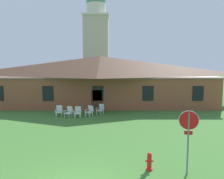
% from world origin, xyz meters
% --- Properties ---
extents(brick_building, '(26.13, 10.40, 5.69)m').
position_xyz_m(brick_building, '(-0.00, 19.86, 2.90)').
color(brick_building, brown).
rests_on(brick_building, ground).
extents(dome_tower, '(5.18, 5.18, 20.17)m').
position_xyz_m(dome_tower, '(-1.75, 37.84, 9.26)').
color(dome_tower, '#BCB29E').
rests_on(dome_tower, ground).
extents(stop_sign, '(0.79, 0.21, 2.70)m').
position_xyz_m(stop_sign, '(4.55, 1.76, 1.92)').
color(stop_sign, slate).
rests_on(stop_sign, ground).
extents(lawn_chair_by_porch, '(0.69, 0.73, 0.96)m').
position_xyz_m(lawn_chair_by_porch, '(-3.36, 12.43, 0.50)').
color(lawn_chair_by_porch, white).
rests_on(lawn_chair_by_porch, ground).
extents(lawn_chair_near_door, '(0.77, 0.82, 0.96)m').
position_xyz_m(lawn_chair_near_door, '(-2.40, 12.00, 0.50)').
color(lawn_chair_near_door, silver).
rests_on(lawn_chair_near_door, ground).
extents(lawn_chair_left_end, '(0.65, 0.68, 0.96)m').
position_xyz_m(lawn_chair_left_end, '(-1.60, 11.96, 0.50)').
color(lawn_chair_left_end, silver).
rests_on(lawn_chair_left_end, ground).
extents(lawn_chair_middle, '(0.81, 0.85, 0.96)m').
position_xyz_m(lawn_chair_middle, '(-0.59, 12.39, 0.50)').
color(lawn_chair_middle, white).
rests_on(lawn_chair_middle, ground).
extents(lawn_chair_right_end, '(0.82, 0.86, 0.96)m').
position_xyz_m(lawn_chair_right_end, '(0.34, 13.25, 0.50)').
color(lawn_chair_right_end, white).
rests_on(lawn_chair_right_end, ground).
extents(fire_hydrant, '(0.36, 0.28, 0.79)m').
position_xyz_m(fire_hydrant, '(3.03, 2.12, 0.38)').
color(fire_hydrant, red).
rests_on(fire_hydrant, ground).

